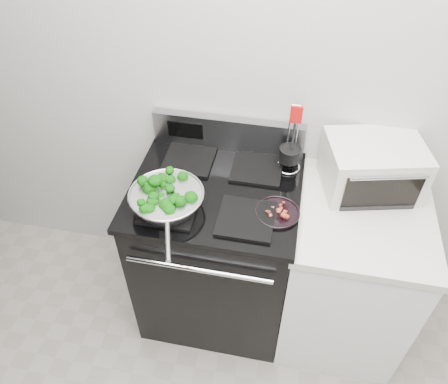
% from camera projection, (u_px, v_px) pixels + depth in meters
% --- Properties ---
extents(back_wall, '(4.00, 0.02, 2.70)m').
position_uv_depth(back_wall, '(296.00, 80.00, 1.94)').
color(back_wall, beige).
rests_on(back_wall, ground).
extents(gas_range, '(0.79, 0.69, 1.13)m').
position_uv_depth(gas_range, '(217.00, 250.00, 2.35)').
color(gas_range, black).
rests_on(gas_range, floor).
extents(counter, '(0.62, 0.68, 0.92)m').
position_uv_depth(counter, '(346.00, 274.00, 2.27)').
color(counter, white).
rests_on(counter, floor).
extents(skillet, '(0.33, 0.51, 0.07)m').
position_uv_depth(skillet, '(167.00, 199.00, 1.90)').
color(skillet, silver).
rests_on(skillet, gas_range).
extents(broccoli_pile, '(0.26, 0.26, 0.09)m').
position_uv_depth(broccoli_pile, '(166.00, 195.00, 1.89)').
color(broccoli_pile, black).
rests_on(broccoli_pile, skillet).
extents(bacon_plate, '(0.20, 0.20, 0.04)m').
position_uv_depth(bacon_plate, '(278.00, 211.00, 1.89)').
color(bacon_plate, black).
rests_on(bacon_plate, gas_range).
extents(utensil_holder, '(0.12, 0.12, 0.36)m').
position_uv_depth(utensil_holder, '(289.00, 158.00, 2.08)').
color(utensil_holder, silver).
rests_on(utensil_holder, gas_range).
extents(toaster_oven, '(0.48, 0.41, 0.24)m').
position_uv_depth(toaster_oven, '(372.00, 166.00, 1.99)').
color(toaster_oven, beige).
rests_on(toaster_oven, counter).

